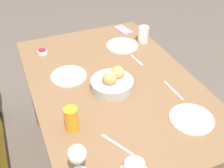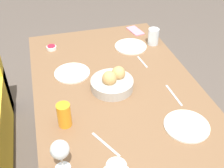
{
  "view_description": "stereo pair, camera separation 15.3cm",
  "coord_description": "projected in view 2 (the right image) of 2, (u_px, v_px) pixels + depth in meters",
  "views": [
    {
      "loc": [
        -1.18,
        0.5,
        1.73
      ],
      "look_at": [
        -0.05,
        0.03,
        0.8
      ],
      "focal_mm": 45.0,
      "sensor_mm": 36.0,
      "label": 1
    },
    {
      "loc": [
        -1.23,
        0.35,
        1.73
      ],
      "look_at": [
        -0.05,
        0.03,
        0.8
      ],
      "focal_mm": 45.0,
      "sensor_mm": 36.0,
      "label": 2
    }
  ],
  "objects": [
    {
      "name": "water_tumbler",
      "position": [
        153.0,
        37.0,
        1.92
      ],
      "size": [
        0.07,
        0.07,
        0.11
      ],
      "color": "silver",
      "rests_on": "dining_table"
    },
    {
      "name": "wine_glass",
      "position": [
        60.0,
        151.0,
        1.07
      ],
      "size": [
        0.08,
        0.08,
        0.16
      ],
      "color": "silver",
      "rests_on": "dining_table"
    },
    {
      "name": "bread_basket",
      "position": [
        112.0,
        82.0,
        1.53
      ],
      "size": [
        0.23,
        0.23,
        0.12
      ],
      "color": "#B2ADA3",
      "rests_on": "dining_table"
    },
    {
      "name": "plate_near_right",
      "position": [
        131.0,
        46.0,
        1.91
      ],
      "size": [
        0.22,
        0.22,
        0.01
      ],
      "color": "silver",
      "rests_on": "dining_table"
    },
    {
      "name": "dining_table",
      "position": [
        115.0,
        96.0,
        1.66
      ],
      "size": [
        1.37,
        0.91,
        0.77
      ],
      "color": "brown",
      "rests_on": "ground_plane"
    },
    {
      "name": "plate_far_center",
      "position": [
        72.0,
        73.0,
        1.66
      ],
      "size": [
        0.21,
        0.21,
        0.01
      ],
      "color": "silver",
      "rests_on": "dining_table"
    },
    {
      "name": "fork_silver",
      "position": [
        106.0,
        144.0,
        1.24
      ],
      "size": [
        0.16,
        0.09,
        0.0
      ],
      "color": "#B7B7BC",
      "rests_on": "dining_table"
    },
    {
      "name": "cell_phone",
      "position": [
        135.0,
        31.0,
        2.1
      ],
      "size": [
        0.16,
        0.1,
        0.01
      ],
      "color": "pink",
      "rests_on": "dining_table"
    },
    {
      "name": "juice_glass",
      "position": [
        64.0,
        115.0,
        1.3
      ],
      "size": [
        0.07,
        0.07,
        0.12
      ],
      "color": "orange",
      "rests_on": "dining_table"
    },
    {
      "name": "plate_near_left",
      "position": [
        187.0,
        126.0,
        1.32
      ],
      "size": [
        0.21,
        0.21,
        0.01
      ],
      "color": "silver",
      "rests_on": "dining_table"
    },
    {
      "name": "jam_bowl_berry",
      "position": [
        51.0,
        48.0,
        1.89
      ],
      "size": [
        0.07,
        0.07,
        0.03
      ],
      "color": "white",
      "rests_on": "dining_table"
    },
    {
      "name": "ground_plane",
      "position": [
        114.0,
        166.0,
        2.06
      ],
      "size": [
        10.0,
        10.0,
        0.0
      ],
      "primitive_type": "plane",
      "color": "#564C44"
    },
    {
      "name": "knife_silver",
      "position": [
        174.0,
        95.0,
        1.51
      ],
      "size": [
        0.18,
        0.02,
        0.0
      ],
      "color": "#B7B7BC",
      "rests_on": "dining_table"
    },
    {
      "name": "spoon_coffee",
      "position": [
        142.0,
        62.0,
        1.77
      ],
      "size": [
        0.14,
        0.02,
        0.0
      ],
      "color": "#B7B7BC",
      "rests_on": "dining_table"
    }
  ]
}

